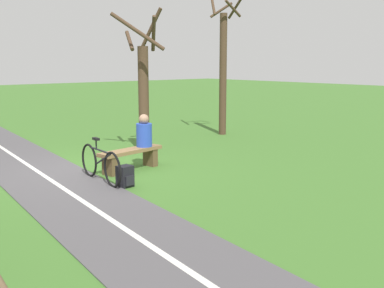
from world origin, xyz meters
The scene contains 9 objects.
ground_plane centered at (0.00, 0.00, 0.00)m, with size 80.00×80.00×0.00m, color #3D6B28.
paved_path centered at (1.53, 4.00, 0.01)m, with size 1.90×36.00×0.02m, color #4C494C.
path_centre_line centered at (1.53, 4.00, 0.02)m, with size 0.10×32.00×0.00m, color silver.
bench centered at (-0.65, 0.62, 0.33)m, with size 1.66×0.64×0.48m.
person_seated centered at (-1.07, 0.55, 0.80)m, with size 0.41×0.41×0.74m.
bicycle centered at (0.38, 1.08, 0.37)m, with size 0.18×1.78×0.89m.
backpack centered at (0.21, 1.73, 0.21)m, with size 0.30×0.31×0.42m.
tree_by_path centered at (-2.16, -1.03, 1.69)m, with size 1.46×1.47×3.80m.
tree_mid_field centered at (-5.88, -1.84, 2.22)m, with size 1.21×1.19×4.81m.
Camera 1 is at (4.96, 9.31, 2.41)m, focal length 43.94 mm.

